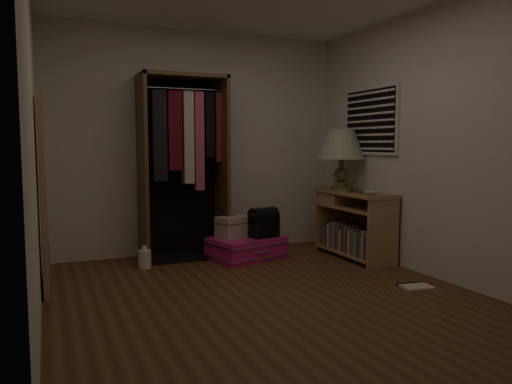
{
  "coord_description": "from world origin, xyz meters",
  "views": [
    {
      "loc": [
        -1.68,
        -3.73,
        1.28
      ],
      "look_at": [
        0.3,
        0.95,
        0.8
      ],
      "focal_mm": 35.0,
      "sensor_mm": 36.0,
      "label": 1
    }
  ],
  "objects_px": {
    "white_jug": "(145,259)",
    "floor_mirror": "(44,194)",
    "console_bookshelf": "(352,223)",
    "train_case": "(233,227)",
    "table_lamp": "(342,146)",
    "open_wardrobe": "(183,151)",
    "pink_suitcase": "(246,248)",
    "black_bag": "(264,222)"
  },
  "relations": [
    {
      "from": "open_wardrobe",
      "to": "pink_suitcase",
      "type": "bearing_deg",
      "value": -29.57
    },
    {
      "from": "white_jug",
      "to": "floor_mirror",
      "type": "bearing_deg",
      "value": -155.54
    },
    {
      "from": "white_jug",
      "to": "open_wardrobe",
      "type": "bearing_deg",
      "value": 33.34
    },
    {
      "from": "open_wardrobe",
      "to": "black_bag",
      "type": "bearing_deg",
      "value": -27.2
    },
    {
      "from": "pink_suitcase",
      "to": "table_lamp",
      "type": "height_order",
      "value": "table_lamp"
    },
    {
      "from": "pink_suitcase",
      "to": "black_bag",
      "type": "distance_m",
      "value": 0.35
    },
    {
      "from": "open_wardrobe",
      "to": "train_case",
      "type": "relative_size",
      "value": 4.98
    },
    {
      "from": "open_wardrobe",
      "to": "table_lamp",
      "type": "bearing_deg",
      "value": -14.89
    },
    {
      "from": "console_bookshelf",
      "to": "floor_mirror",
      "type": "relative_size",
      "value": 0.66
    },
    {
      "from": "table_lamp",
      "to": "train_case",
      "type": "bearing_deg",
      "value": 171.86
    },
    {
      "from": "open_wardrobe",
      "to": "table_lamp",
      "type": "distance_m",
      "value": 1.84
    },
    {
      "from": "open_wardrobe",
      "to": "train_case",
      "type": "xyz_separation_m",
      "value": [
        0.48,
        -0.29,
        -0.85
      ]
    },
    {
      "from": "open_wardrobe",
      "to": "black_bag",
      "type": "distance_m",
      "value": 1.2
    },
    {
      "from": "table_lamp",
      "to": "white_jug",
      "type": "bearing_deg",
      "value": 176.69
    },
    {
      "from": "black_bag",
      "to": "white_jug",
      "type": "height_order",
      "value": "black_bag"
    },
    {
      "from": "pink_suitcase",
      "to": "open_wardrobe",
      "type": "bearing_deg",
      "value": 135.58
    },
    {
      "from": "train_case",
      "to": "black_bag",
      "type": "relative_size",
      "value": 1.2
    },
    {
      "from": "floor_mirror",
      "to": "pink_suitcase",
      "type": "height_order",
      "value": "floor_mirror"
    },
    {
      "from": "black_bag",
      "to": "table_lamp",
      "type": "distance_m",
      "value": 1.3
    },
    {
      "from": "open_wardrobe",
      "to": "floor_mirror",
      "type": "relative_size",
      "value": 1.21
    },
    {
      "from": "black_bag",
      "to": "floor_mirror",
      "type": "bearing_deg",
      "value": 177.33
    },
    {
      "from": "console_bookshelf",
      "to": "open_wardrobe",
      "type": "xyz_separation_m",
      "value": [
        -1.78,
        0.73,
        0.82
      ]
    },
    {
      "from": "floor_mirror",
      "to": "table_lamp",
      "type": "xyz_separation_m",
      "value": [
        3.24,
        0.3,
        0.42
      ]
    },
    {
      "from": "open_wardrobe",
      "to": "white_jug",
      "type": "distance_m",
      "value": 1.27
    },
    {
      "from": "console_bookshelf",
      "to": "pink_suitcase",
      "type": "bearing_deg",
      "value": 162.03
    },
    {
      "from": "floor_mirror",
      "to": "table_lamp",
      "type": "bearing_deg",
      "value": 5.22
    },
    {
      "from": "open_wardrobe",
      "to": "floor_mirror",
      "type": "xyz_separation_m",
      "value": [
        -1.46,
        -0.77,
        -0.36
      ]
    },
    {
      "from": "console_bookshelf",
      "to": "white_jug",
      "type": "bearing_deg",
      "value": 170.42
    },
    {
      "from": "floor_mirror",
      "to": "pink_suitcase",
      "type": "bearing_deg",
      "value": 11.32
    },
    {
      "from": "console_bookshelf",
      "to": "train_case",
      "type": "relative_size",
      "value": 2.72
    },
    {
      "from": "floor_mirror",
      "to": "table_lamp",
      "type": "relative_size",
      "value": 2.39
    },
    {
      "from": "table_lamp",
      "to": "open_wardrobe",
      "type": "bearing_deg",
      "value": 165.11
    },
    {
      "from": "console_bookshelf",
      "to": "table_lamp",
      "type": "xyz_separation_m",
      "value": [
        0.0,
        0.25,
        0.88
      ]
    },
    {
      "from": "pink_suitcase",
      "to": "train_case",
      "type": "xyz_separation_m",
      "value": [
        -0.14,
        0.07,
        0.24
      ]
    },
    {
      "from": "open_wardrobe",
      "to": "table_lamp",
      "type": "relative_size",
      "value": 2.88
    },
    {
      "from": "table_lamp",
      "to": "floor_mirror",
      "type": "bearing_deg",
      "value": -174.78
    },
    {
      "from": "train_case",
      "to": "black_bag",
      "type": "distance_m",
      "value": 0.35
    },
    {
      "from": "console_bookshelf",
      "to": "black_bag",
      "type": "xyz_separation_m",
      "value": [
        -0.97,
        0.31,
        0.02
      ]
    },
    {
      "from": "table_lamp",
      "to": "white_jug",
      "type": "xyz_separation_m",
      "value": [
        -2.3,
        0.13,
        -1.17
      ]
    },
    {
      "from": "open_wardrobe",
      "to": "table_lamp",
      "type": "xyz_separation_m",
      "value": [
        1.78,
        -0.47,
        0.06
      ]
    },
    {
      "from": "black_bag",
      "to": "white_jug",
      "type": "relative_size",
      "value": 1.48
    },
    {
      "from": "train_case",
      "to": "table_lamp",
      "type": "height_order",
      "value": "table_lamp"
    }
  ]
}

